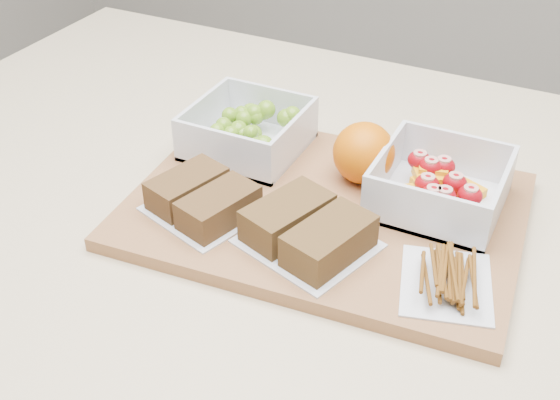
% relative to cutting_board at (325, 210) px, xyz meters
% --- Properties ---
extents(cutting_board, '(0.44, 0.33, 0.02)m').
position_rel_cutting_board_xyz_m(cutting_board, '(0.00, 0.00, 0.00)').
color(cutting_board, '#94643D').
rests_on(cutting_board, counter).
extents(grape_container, '(0.13, 0.13, 0.06)m').
position_rel_cutting_board_xyz_m(grape_container, '(-0.13, 0.07, 0.03)').
color(grape_container, silver).
rests_on(grape_container, cutting_board).
extents(fruit_container, '(0.13, 0.13, 0.06)m').
position_rel_cutting_board_xyz_m(fruit_container, '(0.11, 0.06, 0.03)').
color(fruit_container, silver).
rests_on(fruit_container, cutting_board).
extents(orange, '(0.07, 0.07, 0.07)m').
position_rel_cutting_board_xyz_m(orange, '(0.02, 0.07, 0.04)').
color(orange, '#DA6405').
rests_on(orange, cutting_board).
extents(sandwich_bag_left, '(0.14, 0.13, 0.03)m').
position_rel_cutting_board_xyz_m(sandwich_bag_left, '(-0.11, -0.07, 0.02)').
color(sandwich_bag_left, silver).
rests_on(sandwich_bag_left, cutting_board).
extents(sandwich_bag_center, '(0.15, 0.14, 0.04)m').
position_rel_cutting_board_xyz_m(sandwich_bag_center, '(0.01, -0.07, 0.03)').
color(sandwich_bag_center, silver).
rests_on(sandwich_bag_center, cutting_board).
extents(pretzel_bag, '(0.11, 0.12, 0.02)m').
position_rel_cutting_board_xyz_m(pretzel_bag, '(0.15, -0.07, 0.02)').
color(pretzel_bag, silver).
rests_on(pretzel_bag, cutting_board).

